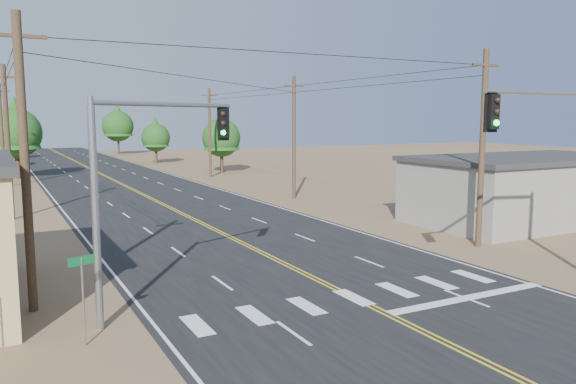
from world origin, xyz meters
TOP-DOWN VIEW (x-y plane):
  - road at (0.00, 30.00)m, footprint 15.00×200.00m
  - building_right at (19.00, 16.00)m, footprint 15.00×8.00m
  - utility_pole_left_near at (-10.50, 12.00)m, footprint 1.80×0.30m
  - utility_pole_left_mid at (-10.50, 32.00)m, footprint 1.80×0.30m
  - utility_pole_left_far at (-10.50, 52.00)m, footprint 1.80×0.30m
  - utility_pole_right_near at (10.50, 12.00)m, footprint 1.80×0.30m
  - utility_pole_right_mid at (10.50, 32.00)m, footprint 1.80×0.30m
  - utility_pole_right_far at (10.50, 52.00)m, footprint 1.80×0.30m
  - signal_mast_left at (-7.22, 9.83)m, footprint 5.42×2.32m
  - street_sign at (-9.38, 8.00)m, footprint 0.75×0.30m
  - tree_left_near at (-9.00, 60.35)m, footprint 5.49×5.49m
  - tree_left_far at (-9.26, 94.58)m, footprint 3.91×3.91m
  - tree_right_near at (13.51, 56.22)m, footprint 4.67×4.67m
  - tree_right_mid at (10.20, 74.60)m, footprint 4.19×4.19m
  - tree_right_far at (9.67, 99.69)m, footprint 5.74×5.74m

SIDE VIEW (x-z plane):
  - road at x=0.00m, z-range 0.00..0.02m
  - street_sign at x=-9.38m, z-range 0.45..3.11m
  - building_right at x=19.00m, z-range 0.00..4.00m
  - tree_left_far at x=-9.26m, z-range 0.72..7.25m
  - tree_right_mid at x=10.20m, z-range 0.78..7.76m
  - tree_right_near at x=13.51m, z-range 0.87..8.66m
  - signal_mast_left at x=-7.22m, z-range 1.26..8.48m
  - utility_pole_left_near at x=-10.50m, z-range 0.12..10.12m
  - utility_pole_left_mid at x=-10.50m, z-range 0.12..10.12m
  - utility_pole_left_far at x=-10.50m, z-range 0.12..10.12m
  - utility_pole_right_near at x=10.50m, z-range 0.12..10.12m
  - utility_pole_right_mid at x=10.50m, z-range 0.12..10.12m
  - utility_pole_right_far at x=10.50m, z-range 0.12..10.12m
  - tree_left_near at x=-9.00m, z-range 1.02..10.16m
  - tree_right_far at x=9.67m, z-range 1.07..10.63m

